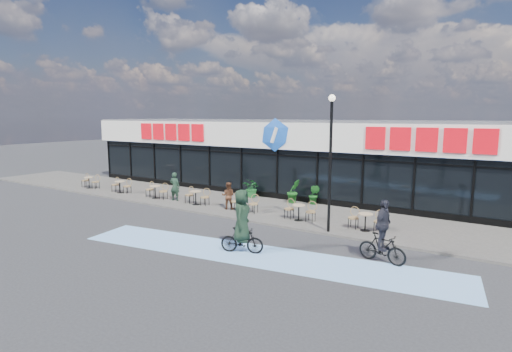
# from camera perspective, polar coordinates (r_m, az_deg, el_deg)

# --- Properties ---
(ground) EXTENTS (120.00, 120.00, 0.00)m
(ground) POSITION_cam_1_polar(r_m,az_deg,el_deg) (17.78, -8.20, -7.42)
(ground) COLOR #28282B
(ground) RESTS_ON ground
(sidewalk) EXTENTS (44.00, 5.00, 0.10)m
(sidewalk) POSITION_cam_1_polar(r_m,az_deg,el_deg) (21.27, -0.29, -4.51)
(sidewalk) COLOR #59554F
(sidewalk) RESTS_ON ground
(bike_lane) EXTENTS (14.17, 4.13, 0.01)m
(bike_lane) POSITION_cam_1_polar(r_m,az_deg,el_deg) (14.36, 0.25, -11.25)
(bike_lane) COLOR #78ACE3
(bike_lane) RESTS_ON ground
(building) EXTENTS (30.60, 6.57, 4.75)m
(building) POSITION_cam_1_polar(r_m,az_deg,el_deg) (25.58, 6.29, 2.86)
(building) COLOR black
(building) RESTS_ON ground
(lamp_post) EXTENTS (0.28, 0.28, 5.62)m
(lamp_post) POSITION_cam_1_polar(r_m,az_deg,el_deg) (16.47, 10.59, 3.31)
(lamp_post) COLOR black
(lamp_post) RESTS_ON sidewalk
(bistro_set_0) EXTENTS (1.54, 0.62, 0.90)m
(bistro_set_0) POSITION_cam_1_polar(r_m,az_deg,el_deg) (28.82, -22.60, -0.68)
(bistro_set_0) COLOR tan
(bistro_set_0) RESTS_ON sidewalk
(bistro_set_1) EXTENTS (1.54, 0.62, 0.90)m
(bistro_set_1) POSITION_cam_1_polar(r_m,az_deg,el_deg) (26.36, -18.71, -1.28)
(bistro_set_1) COLOR tan
(bistro_set_1) RESTS_ON sidewalk
(bistro_set_2) EXTENTS (1.54, 0.62, 0.90)m
(bistro_set_2) POSITION_cam_1_polar(r_m,az_deg,el_deg) (24.06, -14.05, -2.00)
(bistro_set_2) COLOR tan
(bistro_set_2) RESTS_ON sidewalk
(bistro_set_3) EXTENTS (1.54, 0.62, 0.90)m
(bistro_set_3) POSITION_cam_1_polar(r_m,az_deg,el_deg) (21.95, -8.45, -2.84)
(bistro_set_3) COLOR tan
(bistro_set_3) RESTS_ON sidewalk
(bistro_set_4) EXTENTS (1.54, 0.62, 0.90)m
(bistro_set_4) POSITION_cam_1_polar(r_m,az_deg,el_deg) (20.10, -1.72, -3.82)
(bistro_set_4) COLOR tan
(bistro_set_4) RESTS_ON sidewalk
(bistro_set_5) EXTENTS (1.54, 0.62, 0.90)m
(bistro_set_5) POSITION_cam_1_polar(r_m,az_deg,el_deg) (18.58, 6.25, -4.90)
(bistro_set_5) COLOR tan
(bistro_set_5) RESTS_ON sidewalk
(bistro_set_6) EXTENTS (1.54, 0.62, 0.90)m
(bistro_set_6) POSITION_cam_1_polar(r_m,az_deg,el_deg) (17.49, 15.45, -6.03)
(bistro_set_6) COLOR tan
(bistro_set_6) RESTS_ON sidewalk
(potted_plant_left) EXTENTS (1.16, 1.05, 1.12)m
(potted_plant_left) POSITION_cam_1_polar(r_m,az_deg,el_deg) (23.53, -0.56, -1.72)
(potted_plant_left) COLOR #195A23
(potted_plant_left) RESTS_ON sidewalk
(potted_plant_mid) EXTENTS (0.89, 0.92, 1.31)m
(potted_plant_mid) POSITION_cam_1_polar(r_m,az_deg,el_deg) (22.13, 5.37, -2.16)
(potted_plant_mid) COLOR #175318
(potted_plant_mid) RESTS_ON sidewalk
(potted_plant_right) EXTENTS (0.63, 0.52, 1.08)m
(potted_plant_right) POSITION_cam_1_polar(r_m,az_deg,el_deg) (21.88, 8.31, -2.65)
(potted_plant_right) COLOR #175019
(potted_plant_right) RESTS_ON sidewalk
(patron_left) EXTENTS (0.66, 0.51, 1.63)m
(patron_left) POSITION_cam_1_polar(r_m,az_deg,el_deg) (23.06, -11.52, -1.47)
(patron_left) COLOR #1B3123
(patron_left) RESTS_ON sidewalk
(patron_right) EXTENTS (0.84, 0.77, 1.41)m
(patron_right) POSITION_cam_1_polar(r_m,az_deg,el_deg) (20.61, -4.00, -2.82)
(patron_right) COLOR #4E2D1C
(patron_right) RESTS_ON sidewalk
(cyclist_a) EXTENTS (1.63, 1.06, 2.32)m
(cyclist_a) POSITION_cam_1_polar(r_m,az_deg,el_deg) (14.30, -2.04, -7.04)
(cyclist_a) COLOR black
(cyclist_a) RESTS_ON ground
(cyclist_b) EXTENTS (1.72, 1.06, 2.16)m
(cyclist_b) POSITION_cam_1_polar(r_m,az_deg,el_deg) (14.07, 17.64, -8.32)
(cyclist_b) COLOR black
(cyclist_b) RESTS_ON ground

